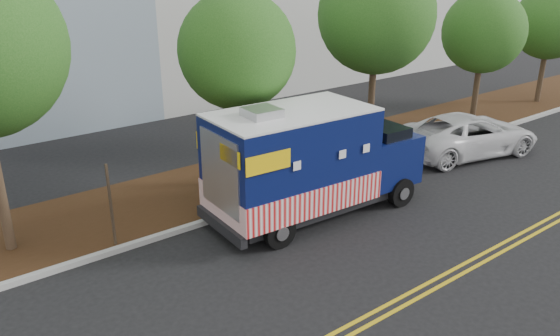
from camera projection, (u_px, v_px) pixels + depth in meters
ground at (289, 223)px, 15.76m from camera, size 120.00×120.00×0.00m
curb at (261, 204)px, 16.77m from camera, size 120.00×0.18×0.15m
mulch_strip at (224, 183)px, 18.32m from camera, size 120.00×4.00×0.15m
centerline_near at (410, 293)px, 12.47m from camera, size 120.00×0.10×0.01m
centerline_far at (418, 298)px, 12.29m from camera, size 120.00×0.10×0.01m
tree_b at (237, 51)px, 16.60m from camera, size 3.62×3.62×6.32m
tree_c at (377, 15)px, 20.07m from camera, size 4.35×4.35×7.35m
tree_d at (484, 32)px, 23.71m from camera, size 3.59×3.59×5.92m
tree_e at (550, 23)px, 26.94m from camera, size 3.59×3.59×5.92m
sign_post at (111, 208)px, 13.91m from camera, size 0.06×0.06×2.40m
food_truck at (308, 165)px, 15.68m from camera, size 6.78×2.84×3.51m
white_car at (468, 134)px, 21.01m from camera, size 6.11×3.84×1.57m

